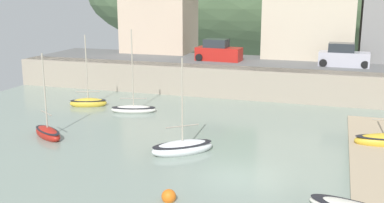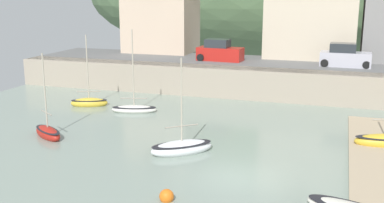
{
  "view_description": "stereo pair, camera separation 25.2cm",
  "coord_description": "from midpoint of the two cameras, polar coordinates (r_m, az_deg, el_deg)",
  "views": [
    {
      "loc": [
        4.06,
        -20.22,
        8.61
      ],
      "look_at": [
        -4.55,
        6.97,
        1.79
      ],
      "focal_mm": 43.44,
      "sensor_mm": 36.0,
      "label": 1
    },
    {
      "loc": [
        4.3,
        -20.15,
        8.61
      ],
      "look_at": [
        -4.55,
        6.97,
        1.79
      ],
      "focal_mm": 43.44,
      "sensor_mm": 36.0,
      "label": 2
    }
  ],
  "objects": [
    {
      "name": "quay_seawall",
      "position": [
        38.6,
        11.04,
        2.36
      ],
      "size": [
        48.0,
        9.4,
        2.4
      ],
      "color": "#A09280",
      "rests_on": "ground"
    },
    {
      "name": "waterfront_building_left",
      "position": [
        48.89,
        -4.21,
        11.14
      ],
      "size": [
        7.18,
        5.56,
        8.42
      ],
      "color": "beige",
      "rests_on": "ground"
    },
    {
      "name": "motorboat_with_cabin",
      "position": [
        34.09,
        -7.4,
        -0.87
      ],
      "size": [
        3.47,
        2.03,
        6.12
      ],
      "rotation": [
        0.0,
        0.0,
        0.29
      ],
      "color": "silver",
      "rests_on": "ground"
    },
    {
      "name": "rowboat_small_beached",
      "position": [
        36.45,
        -12.81,
        -0.09
      ],
      "size": [
        2.99,
        1.98,
        5.61
      ],
      "rotation": [
        0.0,
        0.0,
        0.37
      ],
      "color": "gold",
      "rests_on": "ground"
    },
    {
      "name": "dinghy_open_wooden",
      "position": [
        29.34,
        -17.53,
        -3.67
      ],
      "size": [
        2.89,
        2.33,
        5.27
      ],
      "rotation": [
        0.0,
        0.0,
        -0.57
      ],
      "color": "#A62017",
      "rests_on": "ground"
    },
    {
      "name": "sailboat_nearest_shore",
      "position": [
        25.41,
        -1.47,
        -5.67
      ],
      "size": [
        3.55,
        3.27,
        5.41
      ],
      "rotation": [
        0.0,
        0.0,
        0.69
      ],
      "color": "white",
      "rests_on": "ground"
    },
    {
      "name": "parked_car_near_slipway",
      "position": [
        42.57,
        3.07,
        6.13
      ],
      "size": [
        4.21,
        2.0,
        1.95
      ],
      "rotation": [
        0.0,
        0.0,
        -0.07
      ],
      "color": "red",
      "rests_on": "ground"
    },
    {
      "name": "parked_car_by_wall",
      "position": [
        41.24,
        17.93,
        5.26
      ],
      "size": [
        4.15,
        1.83,
        1.95
      ],
      "rotation": [
        0.0,
        0.0,
        -0.03
      ],
      "color": "#B2B1BD",
      "rests_on": "ground"
    },
    {
      "name": "mooring_buoy",
      "position": [
        19.94,
        -3.24,
        -11.56
      ],
      "size": [
        0.62,
        0.62,
        0.62
      ],
      "color": "orange",
      "rests_on": "ground"
    }
  ]
}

